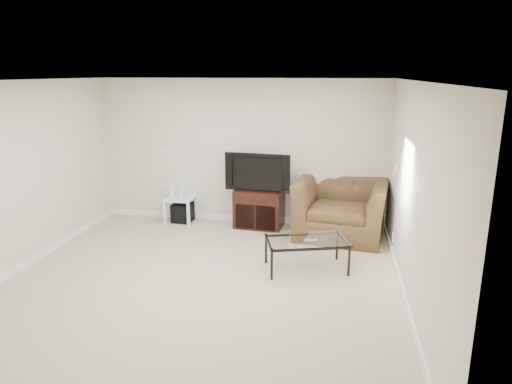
% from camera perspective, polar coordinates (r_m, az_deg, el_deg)
% --- Properties ---
extents(floor, '(5.00, 5.00, 0.00)m').
position_cam_1_polar(floor, '(5.98, -6.89, -11.08)').
color(floor, tan).
rests_on(floor, ground).
extents(ceiling, '(5.00, 5.00, 0.00)m').
position_cam_1_polar(ceiling, '(5.39, -7.73, 13.62)').
color(ceiling, white).
rests_on(ceiling, ground).
extents(wall_back, '(5.00, 0.02, 2.50)m').
position_cam_1_polar(wall_back, '(7.92, -1.91, 4.98)').
color(wall_back, silver).
rests_on(wall_back, ground).
extents(wall_left, '(0.02, 5.00, 2.50)m').
position_cam_1_polar(wall_left, '(6.73, -28.08, 1.47)').
color(wall_left, silver).
rests_on(wall_left, ground).
extents(wall_right, '(0.02, 5.00, 2.50)m').
position_cam_1_polar(wall_right, '(5.38, 19.08, -0.56)').
color(wall_right, silver).
rests_on(wall_right, ground).
extents(plate_back, '(0.12, 0.02, 0.12)m').
position_cam_1_polar(plate_back, '(8.31, -11.45, 5.16)').
color(plate_back, white).
rests_on(plate_back, wall_back).
extents(plate_right_switch, '(0.02, 0.09, 0.13)m').
position_cam_1_polar(plate_right_switch, '(6.92, 17.06, 2.89)').
color(plate_right_switch, white).
rests_on(plate_right_switch, wall_right).
extents(plate_right_outlet, '(0.02, 0.08, 0.12)m').
position_cam_1_polar(plate_right_outlet, '(6.88, 16.75, -5.37)').
color(plate_right_outlet, white).
rests_on(plate_right_outlet, wall_right).
extents(tv_stand, '(0.85, 0.63, 0.67)m').
position_cam_1_polar(tv_stand, '(7.85, 0.44, -1.98)').
color(tv_stand, black).
rests_on(tv_stand, floor).
extents(dvd_player, '(0.47, 0.35, 0.06)m').
position_cam_1_polar(dvd_player, '(7.75, 0.36, -0.50)').
color(dvd_player, black).
rests_on(dvd_player, tv_stand).
extents(television, '(1.05, 0.30, 0.64)m').
position_cam_1_polar(television, '(7.66, 0.38, 2.64)').
color(television, black).
rests_on(television, tv_stand).
extents(side_table, '(0.47, 0.47, 0.45)m').
position_cam_1_polar(side_table, '(8.23, -9.40, -2.16)').
color(side_table, silver).
rests_on(side_table, floor).
extents(subwoofer, '(0.35, 0.35, 0.34)m').
position_cam_1_polar(subwoofer, '(8.26, -9.15, -2.57)').
color(subwoofer, black).
rests_on(subwoofer, floor).
extents(game_console, '(0.07, 0.16, 0.21)m').
position_cam_1_polar(game_console, '(8.17, -10.29, 0.05)').
color(game_console, white).
rests_on(game_console, side_table).
extents(game_case, '(0.05, 0.13, 0.18)m').
position_cam_1_polar(game_case, '(8.11, -9.16, -0.09)').
color(game_case, silver).
rests_on(game_case, side_table).
extents(recliner, '(1.54, 1.11, 1.24)m').
position_cam_1_polar(recliner, '(7.45, 10.60, -0.87)').
color(recliner, '#4A2D1F').
rests_on(recliner, floor).
extents(coffee_table, '(1.23, 0.91, 0.43)m').
position_cam_1_polar(coffee_table, '(6.24, 6.29, -7.75)').
color(coffee_table, black).
rests_on(coffee_table, floor).
extents(remote, '(0.18, 0.09, 0.02)m').
position_cam_1_polar(remote, '(6.11, 6.86, -6.01)').
color(remote, '#B2B2B7').
rests_on(remote, coffee_table).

